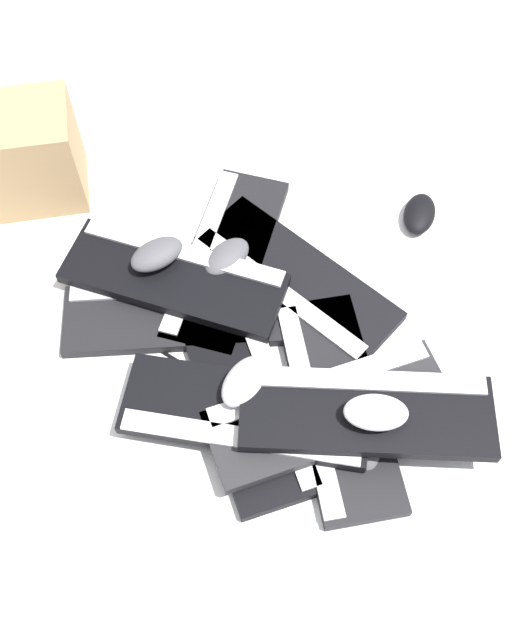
# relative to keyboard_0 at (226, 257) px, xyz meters

# --- Properties ---
(ground_plane) EXTENTS (3.20, 3.20, 0.00)m
(ground_plane) POSITION_rel_keyboard_0_xyz_m (-0.21, -0.02, -0.01)
(ground_plane) COLOR white
(keyboard_0) EXTENTS (0.43, 0.41, 0.03)m
(keyboard_0) POSITION_rel_keyboard_0_xyz_m (0.00, 0.00, 0.00)
(keyboard_0) COLOR black
(keyboard_0) RESTS_ON ground
(keyboard_1) EXTENTS (0.31, 0.46, 0.03)m
(keyboard_1) POSITION_rel_keyboard_0_xyz_m (-0.08, 0.15, 0.00)
(keyboard_1) COLOR black
(keyboard_1) RESTS_ON ground
(keyboard_2) EXTENTS (0.46, 0.21, 0.03)m
(keyboard_2) POSITION_rel_keyboard_0_xyz_m (-0.29, 0.10, 0.00)
(keyboard_2) COLOR black
(keyboard_2) RESTS_ON ground
(keyboard_3) EXTENTS (0.46, 0.27, 0.03)m
(keyboard_3) POSITION_rel_keyboard_0_xyz_m (-0.39, -0.04, 0.00)
(keyboard_3) COLOR black
(keyboard_3) RESTS_ON ground
(keyboard_4) EXTENTS (0.46, 0.30, 0.03)m
(keyboard_4) POSITION_rel_keyboard_0_xyz_m (-0.11, -0.11, 0.00)
(keyboard_4) COLOR black
(keyboard_4) RESTS_ON ground
(keyboard_5) EXTENTS (0.42, 0.42, 0.03)m
(keyboard_5) POSITION_rel_keyboard_0_xyz_m (-0.02, 0.12, 0.03)
(keyboard_5) COLOR black
(keyboard_5) RESTS_ON keyboard_1
(keyboard_6) EXTENTS (0.38, 0.44, 0.03)m
(keyboard_6) POSITION_rel_keyboard_0_xyz_m (-0.34, 0.12, 0.03)
(keyboard_6) COLOR black
(keyboard_6) RESTS_ON keyboard_2
(keyboard_7) EXTENTS (0.20, 0.45, 0.03)m
(keyboard_7) POSITION_rel_keyboard_0_xyz_m (-0.40, -0.02, 0.03)
(keyboard_7) COLOR #232326
(keyboard_7) RESTS_ON keyboard_3
(keyboard_8) EXTENTS (0.34, 0.46, 0.03)m
(keyboard_8) POSITION_rel_keyboard_0_xyz_m (-0.44, -0.07, 0.06)
(keyboard_8) COLOR black
(keyboard_8) RESTS_ON keyboard_7
(mouse_0) EXTENTS (0.12, 0.09, 0.04)m
(mouse_0) POSITION_rel_keyboard_0_xyz_m (-0.47, -0.04, 0.01)
(mouse_0) COLOR #4C4C51
(mouse_0) RESTS_ON ground
(mouse_1) EXTENTS (0.11, 0.13, 0.04)m
(mouse_1) POSITION_rel_keyboard_0_xyz_m (-0.30, 0.10, 0.07)
(mouse_1) COLOR #B7B7BC
(mouse_1) RESTS_ON keyboard_6
(mouse_2) EXTENTS (0.08, 0.12, 0.04)m
(mouse_2) POSITION_rel_keyboard_0_xyz_m (0.02, 0.14, 0.07)
(mouse_2) COLOR #4C4C51
(mouse_2) RESTS_ON keyboard_5
(mouse_3) EXTENTS (0.10, 0.13, 0.04)m
(mouse_3) POSITION_rel_keyboard_0_xyz_m (-0.02, 0.01, 0.04)
(mouse_3) COLOR #4C4C51
(mouse_3) RESTS_ON keyboard_0
(mouse_4) EXTENTS (0.11, 0.13, 0.04)m
(mouse_4) POSITION_rel_keyboard_0_xyz_m (-0.46, -0.07, 0.10)
(mouse_4) COLOR silver
(mouse_4) RESTS_ON keyboard_8
(mouse_5) EXTENTS (0.13, 0.12, 0.04)m
(mouse_5) POSITION_rel_keyboard_0_xyz_m (-0.08, -0.42, 0.01)
(mouse_5) COLOR black
(mouse_5) RESTS_ON ground
(cable_0) EXTENTS (0.40, 0.49, 0.01)m
(cable_0) POSITION_rel_keyboard_0_xyz_m (-0.24, 0.08, -0.01)
(cable_0) COLOR black
(cable_0) RESTS_ON ground
(cardboard_box) EXTENTS (0.25, 0.34, 0.22)m
(cardboard_box) POSITION_rel_keyboard_0_xyz_m (0.37, 0.33, 0.10)
(cardboard_box) COLOR tan
(cardboard_box) RESTS_ON ground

